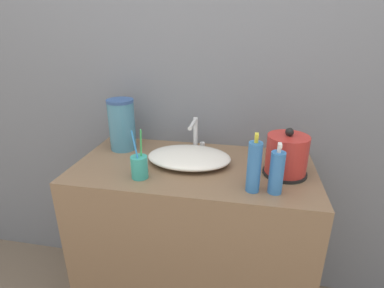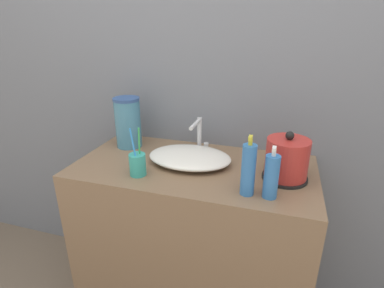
{
  "view_description": "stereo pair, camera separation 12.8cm",
  "coord_description": "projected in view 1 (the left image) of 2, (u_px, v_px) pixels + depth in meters",
  "views": [
    {
      "loc": [
        0.22,
        -0.9,
        1.42
      ],
      "look_at": [
        -0.01,
        0.27,
        0.95
      ],
      "focal_mm": 28.0,
      "sensor_mm": 36.0,
      "label": 1
    },
    {
      "loc": [
        0.34,
        -0.87,
        1.42
      ],
      "look_at": [
        -0.01,
        0.27,
        0.95
      ],
      "focal_mm": 28.0,
      "sensor_mm": 36.0,
      "label": 2
    }
  ],
  "objects": [
    {
      "name": "electric_kettle",
      "position": [
        286.0,
        157.0,
        1.21
      ],
      "size": [
        0.18,
        0.18,
        0.2
      ],
      "color": "black",
      "rests_on": "vanity_counter"
    },
    {
      "name": "water_pitcher",
      "position": [
        122.0,
        125.0,
        1.45
      ],
      "size": [
        0.13,
        0.13,
        0.25
      ],
      "color": "teal",
      "rests_on": "vanity_counter"
    },
    {
      "name": "toothbrush_cup",
      "position": [
        139.0,
        167.0,
        1.2
      ],
      "size": [
        0.07,
        0.07,
        0.21
      ],
      "color": "teal",
      "rests_on": "vanity_counter"
    },
    {
      "name": "lotion_bottle",
      "position": [
        277.0,
        172.0,
        1.08
      ],
      "size": [
        0.05,
        0.05,
        0.2
      ],
      "color": "#3370B7",
      "rests_on": "vanity_counter"
    },
    {
      "name": "vanity_counter",
      "position": [
        193.0,
        242.0,
        1.48
      ],
      "size": [
        1.05,
        0.54,
        0.85
      ],
      "color": "brown",
      "rests_on": "ground_plane"
    },
    {
      "name": "faucet",
      "position": [
        196.0,
        133.0,
        1.43
      ],
      "size": [
        0.06,
        0.15,
        0.16
      ],
      "color": "silver",
      "rests_on": "vanity_counter"
    },
    {
      "name": "sink_basin",
      "position": [
        189.0,
        157.0,
        1.33
      ],
      "size": [
        0.37,
        0.27,
        0.05
      ],
      "color": "silver",
      "rests_on": "vanity_counter"
    },
    {
      "name": "shampoo_bottle",
      "position": [
        254.0,
        167.0,
        1.08
      ],
      "size": [
        0.05,
        0.05,
        0.23
      ],
      "color": "#3370B7",
      "rests_on": "vanity_counter"
    },
    {
      "name": "wall_back",
      "position": [
        205.0,
        53.0,
        1.42
      ],
      "size": [
        6.0,
        0.04,
        2.6
      ],
      "color": "slate",
      "rests_on": "ground_plane"
    }
  ]
}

